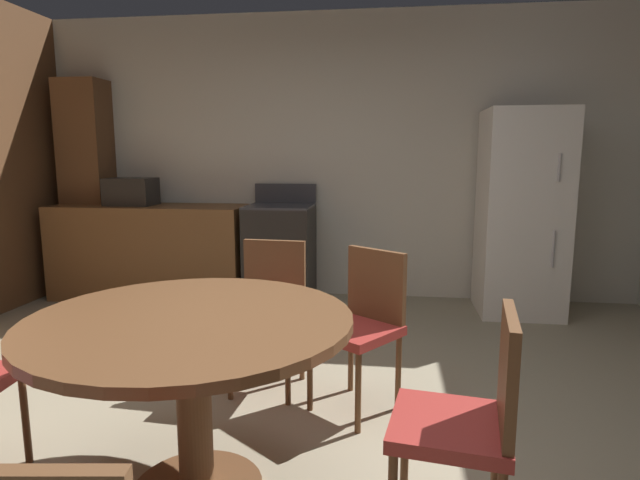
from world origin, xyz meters
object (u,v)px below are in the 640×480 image
object	(u,v)px
dining_table	(192,353)
chair_north	(270,304)
microwave	(131,192)
chair_east	(470,415)
chair_northeast	(363,319)
oven_range	(281,253)
refrigerator	(521,213)

from	to	relation	value
dining_table	chair_north	bearing A→B (deg)	86.24
chair_north	microwave	bearing A→B (deg)	-131.74
chair_north	chair_east	bearing A→B (deg)	42.58
microwave	chair_north	xyz separation A→B (m)	(1.76, -1.79, -0.53)
chair_northeast	oven_range	bearing A→B (deg)	-119.96
refrigerator	chair_east	xyz separation A→B (m)	(-0.85, -2.96, -0.38)
refrigerator	chair_northeast	bearing A→B (deg)	-123.09
chair_north	oven_range	bearing A→B (deg)	-166.49
oven_range	dining_table	xyz separation A→B (m)	(0.24, -2.85, 0.14)
microwave	chair_northeast	world-z (taller)	microwave
microwave	dining_table	distance (m)	3.34
refrigerator	chair_east	distance (m)	3.10
refrigerator	chair_east	world-z (taller)	refrigerator
chair_northeast	refrigerator	bearing A→B (deg)	-176.60
oven_range	chair_north	xyz separation A→B (m)	(0.31, -1.79, 0.03)
refrigerator	chair_northeast	size ratio (longest dim) A/B	2.02
oven_range	chair_northeast	size ratio (longest dim) A/B	1.26
dining_table	chair_north	xyz separation A→B (m)	(0.07, 1.06, -0.11)
oven_range	refrigerator	bearing A→B (deg)	-1.44
oven_range	chair_east	bearing A→B (deg)	-66.82
chair_north	chair_east	xyz separation A→B (m)	(0.98, -1.22, 0.00)
chair_northeast	chair_east	world-z (taller)	same
chair_east	microwave	bearing A→B (deg)	-39.08
chair_northeast	chair_east	bearing A→B (deg)	58.94
refrigerator	microwave	bearing A→B (deg)	179.20
oven_range	dining_table	world-z (taller)	oven_range
dining_table	chair_northeast	size ratio (longest dim) A/B	1.46
chair_east	dining_table	bearing A→B (deg)	0.00
refrigerator	chair_north	xyz separation A→B (m)	(-1.83, -1.74, -0.38)
chair_northeast	chair_east	xyz separation A→B (m)	(0.42, -1.01, 0.00)
refrigerator	dining_table	distance (m)	3.39
microwave	chair_northeast	distance (m)	3.10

